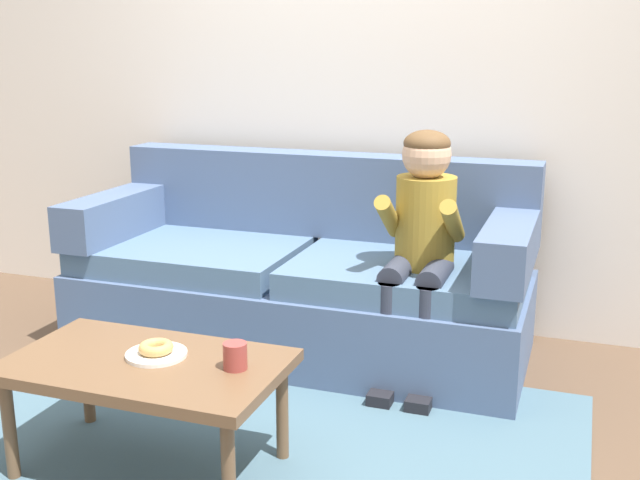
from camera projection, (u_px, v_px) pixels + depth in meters
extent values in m
plane|color=brown|center=(260.00, 425.00, 3.00)|extent=(10.00, 10.00, 0.00)
cube|color=silver|center=(365.00, 55.00, 3.94)|extent=(8.00, 0.10, 2.80)
cube|color=#476675|center=(232.00, 455.00, 2.77)|extent=(2.45, 1.85, 0.01)
cube|color=slate|center=(300.00, 311.00, 3.73)|extent=(2.16, 0.90, 0.38)
cube|color=slate|center=(195.00, 254.00, 3.80)|extent=(1.03, 0.74, 0.12)
cube|color=slate|center=(407.00, 275.00, 3.45)|extent=(1.03, 0.74, 0.12)
cube|color=slate|center=(324.00, 194.00, 3.93)|extent=(2.16, 0.20, 0.42)
cube|color=slate|center=(122.00, 213.00, 3.95)|extent=(0.20, 0.90, 0.22)
cube|color=slate|center=(511.00, 244.00, 3.31)|extent=(0.20, 0.90, 0.22)
cube|color=brown|center=(146.00, 366.00, 2.60)|extent=(0.94, 0.55, 0.04)
cylinder|color=brown|center=(10.00, 430.00, 2.58)|extent=(0.04, 0.04, 0.37)
cylinder|color=brown|center=(229.00, 474.00, 2.32)|extent=(0.04, 0.04, 0.37)
cylinder|color=brown|center=(87.00, 380.00, 2.98)|extent=(0.04, 0.04, 0.37)
cylinder|color=brown|center=(282.00, 412.00, 2.71)|extent=(0.04, 0.04, 0.37)
cylinder|color=olive|center=(425.00, 222.00, 3.34)|extent=(0.26, 0.26, 0.40)
sphere|color=#DBAD89|center=(427.00, 155.00, 3.24)|extent=(0.21, 0.21, 0.21)
ellipsoid|color=brown|center=(427.00, 144.00, 3.23)|extent=(0.20, 0.20, 0.12)
cylinder|color=#333847|center=(398.00, 271.00, 3.27)|extent=(0.11, 0.30, 0.11)
cylinder|color=#333847|center=(388.00, 334.00, 3.19)|extent=(0.09, 0.09, 0.44)
cube|color=black|center=(384.00, 394.00, 3.21)|extent=(0.10, 0.20, 0.06)
cylinder|color=olive|center=(389.00, 217.00, 3.27)|extent=(0.07, 0.29, 0.23)
cylinder|color=#333847|center=(435.00, 275.00, 3.22)|extent=(0.11, 0.30, 0.11)
cylinder|color=#333847|center=(426.00, 339.00, 3.14)|extent=(0.09, 0.09, 0.44)
cube|color=black|center=(421.00, 400.00, 3.15)|extent=(0.10, 0.20, 0.06)
cylinder|color=olive|center=(453.00, 221.00, 3.19)|extent=(0.07, 0.29, 0.23)
cylinder|color=white|center=(156.00, 354.00, 2.62)|extent=(0.21, 0.21, 0.01)
torus|color=tan|center=(156.00, 347.00, 2.62)|extent=(0.15, 0.15, 0.04)
cylinder|color=#993D38|center=(235.00, 356.00, 2.51)|extent=(0.08, 0.08, 0.09)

